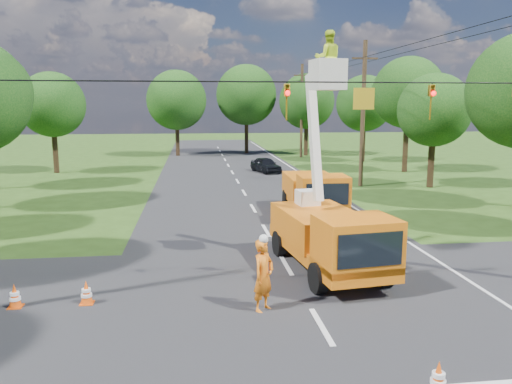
{
  "coord_description": "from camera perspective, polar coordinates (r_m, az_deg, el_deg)",
  "views": [
    {
      "loc": [
        -3.17,
        -11.76,
        5.68
      ],
      "look_at": [
        -1.0,
        5.69,
        2.6
      ],
      "focal_mm": 35.0,
      "sensor_mm": 36.0,
      "label": 1
    }
  ],
  "objects": [
    {
      "name": "ground",
      "position": [
        32.42,
        -1.37,
        -0.16
      ],
      "size": [
        140.0,
        140.0,
        0.0
      ],
      "primitive_type": "plane",
      "color": "#2A4615",
      "rests_on": "ground"
    },
    {
      "name": "road_main",
      "position": [
        32.42,
        -1.37,
        -0.16
      ],
      "size": [
        12.0,
        100.0,
        0.06
      ],
      "primitive_type": "cube",
      "color": "black",
      "rests_on": "ground"
    },
    {
      "name": "road_cross",
      "position": [
        15.22,
        5.57,
        -12.02
      ],
      "size": [
        56.0,
        10.0,
        0.07
      ],
      "primitive_type": "cube",
      "color": "black",
      "rests_on": "ground"
    },
    {
      "name": "edge_line",
      "position": [
        33.44,
        8.23,
        0.05
      ],
      "size": [
        0.12,
        90.0,
        0.02
      ],
      "primitive_type": "cube",
      "color": "silver",
      "rests_on": "ground"
    },
    {
      "name": "bucket_truck",
      "position": [
        17.16,
        8.4,
        -3.53
      ],
      "size": [
        3.15,
        6.55,
        8.09
      ],
      "rotation": [
        0.0,
        0.0,
        0.13
      ],
      "color": "orange",
      "rests_on": "ground"
    },
    {
      "name": "second_truck",
      "position": [
        26.0,
        6.66,
        0.01
      ],
      "size": [
        2.68,
        6.39,
        2.36
      ],
      "rotation": [
        0.0,
        0.0,
        -0.03
      ],
      "color": "orange",
      "rests_on": "ground"
    },
    {
      "name": "ground_worker",
      "position": [
        13.96,
        0.86,
        -9.54
      ],
      "size": [
        0.87,
        0.88,
        2.05
      ],
      "primitive_type": "imported",
      "rotation": [
        0.0,
        0.0,
        0.8
      ],
      "color": "orange",
      "rests_on": "ground"
    },
    {
      "name": "distant_car",
      "position": [
        42.42,
        1.13,
        3.11
      ],
      "size": [
        2.58,
        4.07,
        1.29
      ],
      "primitive_type": "imported",
      "rotation": [
        0.0,
        0.0,
        0.3
      ],
      "color": "black",
      "rests_on": "ground"
    },
    {
      "name": "traffic_cone_1",
      "position": [
        11.1,
        20.11,
        -19.37
      ],
      "size": [
        0.38,
        0.38,
        0.71
      ],
      "color": "#EC500C",
      "rests_on": "ground"
    },
    {
      "name": "traffic_cone_2",
      "position": [
        21.63,
        6.48,
        -4.37
      ],
      "size": [
        0.38,
        0.38,
        0.71
      ],
      "color": "#EC500C",
      "rests_on": "ground"
    },
    {
      "name": "traffic_cone_3",
      "position": [
        23.99,
        5.02,
        -2.92
      ],
      "size": [
        0.38,
        0.38,
        0.71
      ],
      "color": "#EC500C",
      "rests_on": "ground"
    },
    {
      "name": "traffic_cone_4",
      "position": [
        15.39,
        -18.81,
        -10.85
      ],
      "size": [
        0.38,
        0.38,
        0.71
      ],
      "color": "#EC500C",
      "rests_on": "ground"
    },
    {
      "name": "traffic_cone_5",
      "position": [
        15.89,
        -25.86,
        -10.67
      ],
      "size": [
        0.38,
        0.38,
        0.71
      ],
      "color": "#EC500C",
      "rests_on": "ground"
    },
    {
      "name": "traffic_cone_7",
      "position": [
        29.15,
        6.68,
        -0.65
      ],
      "size": [
        0.38,
        0.38,
        0.71
      ],
      "color": "#EC500C",
      "rests_on": "ground"
    },
    {
      "name": "pole_right_mid",
      "position": [
        35.73,
        12.12,
        8.8
      ],
      "size": [
        1.8,
        0.3,
        10.0
      ],
      "color": "#4C3823",
      "rests_on": "ground"
    },
    {
      "name": "pole_right_far",
      "position": [
        55.02,
        5.23,
        9.29
      ],
      "size": [
        1.8,
        0.3,
        10.0
      ],
      "color": "#4C3823",
      "rests_on": "ground"
    },
    {
      "name": "signal_span",
      "position": [
        14.78,
        14.56,
        10.39
      ],
      "size": [
        18.0,
        0.29,
        1.07
      ],
      "color": "black",
      "rests_on": "ground"
    },
    {
      "name": "tree_left_f",
      "position": [
        45.28,
        -22.27,
        9.21
      ],
      "size": [
        5.4,
        5.4,
        8.4
      ],
      "color": "#382616",
      "rests_on": "ground"
    },
    {
      "name": "tree_right_c",
      "position": [
        36.63,
        19.7,
        8.79
      ],
      "size": [
        5.0,
        5.0,
        7.83
      ],
      "color": "#382616",
      "rests_on": "ground"
    },
    {
      "name": "tree_right_d",
      "position": [
        44.56,
        17.01,
        10.79
      ],
      "size": [
        6.0,
        6.0,
        9.7
      ],
      "color": "#382616",
      "rests_on": "ground"
    },
    {
      "name": "tree_right_e",
      "position": [
        51.63,
        12.29,
        9.86
      ],
      "size": [
        5.6,
        5.6,
        8.63
      ],
      "color": "#382616",
      "rests_on": "ground"
    },
    {
      "name": "tree_far_a",
      "position": [
        56.8,
        -9.08,
        10.32
      ],
      "size": [
        6.6,
        6.6,
        9.5
      ],
      "color": "#382616",
      "rests_on": "ground"
    },
    {
      "name": "tree_far_b",
      "position": [
        59.1,
        -1.11,
        11.02
      ],
      "size": [
        7.0,
        7.0,
        10.32
      ],
      "color": "#382616",
      "rests_on": "ground"
    },
    {
      "name": "tree_far_c",
      "position": [
        57.19,
        5.81,
        10.27
      ],
      "size": [
        6.2,
        6.2,
        9.18
      ],
      "color": "#382616",
      "rests_on": "ground"
    }
  ]
}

